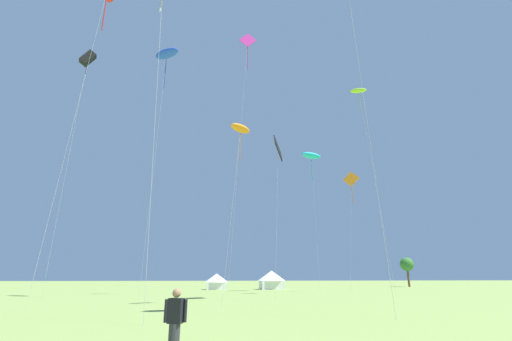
{
  "coord_description": "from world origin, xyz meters",
  "views": [
    {
      "loc": [
        -4.76,
        -2.38,
        2.02
      ],
      "look_at": [
        0.0,
        32.0,
        12.52
      ],
      "focal_mm": 24.72,
      "sensor_mm": 36.0,
      "label": 1
    }
  ],
  "objects_px": {
    "kite_blue_parafoil": "(167,54)",
    "festival_tent_right": "(216,281)",
    "festival_tent_left": "(271,279)",
    "kite_lime_parafoil": "(358,91)",
    "kite_orange_parafoil": "(240,129)",
    "person_spectator": "(175,326)",
    "kite_orange_diamond": "(351,181)",
    "kite_magenta_diamond": "(247,45)",
    "kite_cyan_parafoil": "(311,156)",
    "kite_black_diamond": "(278,149)",
    "kite_black_box": "(88,59)",
    "tree_distant_left": "(407,265)"
  },
  "relations": [
    {
      "from": "kite_blue_parafoil",
      "to": "festival_tent_right",
      "type": "bearing_deg",
      "value": 72.35
    },
    {
      "from": "kite_blue_parafoil",
      "to": "festival_tent_left",
      "type": "height_order",
      "value": "kite_blue_parafoil"
    },
    {
      "from": "kite_lime_parafoil",
      "to": "festival_tent_left",
      "type": "bearing_deg",
      "value": 111.87
    },
    {
      "from": "kite_orange_parafoil",
      "to": "kite_lime_parafoil",
      "type": "bearing_deg",
      "value": 36.46
    },
    {
      "from": "person_spectator",
      "to": "kite_orange_parafoil",
      "type": "bearing_deg",
      "value": 79.95
    },
    {
      "from": "kite_orange_diamond",
      "to": "kite_magenta_diamond",
      "type": "bearing_deg",
      "value": -153.87
    },
    {
      "from": "kite_orange_diamond",
      "to": "kite_cyan_parafoil",
      "type": "distance_m",
      "value": 7.54
    },
    {
      "from": "kite_lime_parafoil",
      "to": "kite_cyan_parafoil",
      "type": "distance_m",
      "value": 12.92
    },
    {
      "from": "kite_black_diamond",
      "to": "festival_tent_left",
      "type": "bearing_deg",
      "value": 81.44
    },
    {
      "from": "kite_lime_parafoil",
      "to": "festival_tent_right",
      "type": "xyz_separation_m",
      "value": [
        -17.87,
        21.28,
        -24.88
      ]
    },
    {
      "from": "kite_black_diamond",
      "to": "kite_magenta_diamond",
      "type": "xyz_separation_m",
      "value": [
        -2.59,
        6.59,
        17.22
      ]
    },
    {
      "from": "kite_cyan_parafoil",
      "to": "festival_tent_left",
      "type": "xyz_separation_m",
      "value": [
        -4.86,
        10.28,
        -18.92
      ]
    },
    {
      "from": "kite_magenta_diamond",
      "to": "festival_tent_left",
      "type": "relative_size",
      "value": 7.26
    },
    {
      "from": "kite_magenta_diamond",
      "to": "person_spectator",
      "type": "height_order",
      "value": "kite_magenta_diamond"
    },
    {
      "from": "kite_orange_parafoil",
      "to": "kite_black_box",
      "type": "relative_size",
      "value": 0.52
    },
    {
      "from": "kite_lime_parafoil",
      "to": "kite_blue_parafoil",
      "type": "bearing_deg",
      "value": -174.23
    },
    {
      "from": "kite_black_box",
      "to": "festival_tent_left",
      "type": "xyz_separation_m",
      "value": [
        26.33,
        22.6,
        -25.58
      ]
    },
    {
      "from": "kite_lime_parafoil",
      "to": "kite_cyan_parafoil",
      "type": "relative_size",
      "value": 1.26
    },
    {
      "from": "kite_black_box",
      "to": "kite_cyan_parafoil",
      "type": "height_order",
      "value": "kite_black_box"
    },
    {
      "from": "kite_magenta_diamond",
      "to": "festival_tent_left",
      "type": "distance_m",
      "value": 37.75
    },
    {
      "from": "kite_orange_parafoil",
      "to": "tree_distant_left",
      "type": "distance_m",
      "value": 61.73
    },
    {
      "from": "kite_orange_diamond",
      "to": "person_spectator",
      "type": "relative_size",
      "value": 10.06
    },
    {
      "from": "festival_tent_right",
      "to": "festival_tent_left",
      "type": "relative_size",
      "value": 0.84
    },
    {
      "from": "kite_lime_parafoil",
      "to": "kite_orange_parafoil",
      "type": "bearing_deg",
      "value": -143.54
    },
    {
      "from": "kite_blue_parafoil",
      "to": "kite_lime_parafoil",
      "type": "xyz_separation_m",
      "value": [
        25.46,
        2.57,
        -1.69
      ]
    },
    {
      "from": "kite_blue_parafoil",
      "to": "kite_magenta_diamond",
      "type": "distance_m",
      "value": 11.22
    },
    {
      "from": "kite_black_box",
      "to": "kite_lime_parafoil",
      "type": "bearing_deg",
      "value": 2.17
    },
    {
      "from": "kite_magenta_diamond",
      "to": "kite_cyan_parafoil",
      "type": "bearing_deg",
      "value": 43.46
    },
    {
      "from": "person_spectator",
      "to": "kite_cyan_parafoil",
      "type": "bearing_deg",
      "value": 68.14
    },
    {
      "from": "kite_black_box",
      "to": "person_spectator",
      "type": "height_order",
      "value": "kite_black_box"
    },
    {
      "from": "kite_black_box",
      "to": "kite_cyan_parafoil",
      "type": "distance_m",
      "value": 34.2
    },
    {
      "from": "kite_black_box",
      "to": "kite_cyan_parafoil",
      "type": "relative_size",
      "value": 1.34
    },
    {
      "from": "kite_black_diamond",
      "to": "tree_distant_left",
      "type": "height_order",
      "value": "kite_black_diamond"
    },
    {
      "from": "kite_cyan_parafoil",
      "to": "tree_distant_left",
      "type": "height_order",
      "value": "kite_cyan_parafoil"
    },
    {
      "from": "kite_black_diamond",
      "to": "festival_tent_left",
      "type": "relative_size",
      "value": 3.5
    },
    {
      "from": "kite_orange_parafoil",
      "to": "kite_cyan_parafoil",
      "type": "distance_m",
      "value": 28.11
    },
    {
      "from": "kite_orange_parafoil",
      "to": "kite_blue_parafoil",
      "type": "xyz_separation_m",
      "value": [
        -8.21,
        10.18,
        13.8
      ]
    },
    {
      "from": "kite_orange_parafoil",
      "to": "festival_tent_left",
      "type": "xyz_separation_m",
      "value": [
        8.72,
        34.03,
        -12.5
      ]
    },
    {
      "from": "kite_orange_diamond",
      "to": "kite_cyan_parafoil",
      "type": "relative_size",
      "value": 0.82
    },
    {
      "from": "kite_magenta_diamond",
      "to": "person_spectator",
      "type": "distance_m",
      "value": 44.17
    },
    {
      "from": "kite_magenta_diamond",
      "to": "kite_orange_diamond",
      "type": "bearing_deg",
      "value": 26.13
    },
    {
      "from": "kite_orange_diamond",
      "to": "kite_blue_parafoil",
      "type": "xyz_separation_m",
      "value": [
        -26.95,
        -10.78,
        12.1
      ]
    },
    {
      "from": "kite_magenta_diamond",
      "to": "kite_cyan_parafoil",
      "type": "relative_size",
      "value": 1.61
    },
    {
      "from": "kite_cyan_parafoil",
      "to": "person_spectator",
      "type": "relative_size",
      "value": 12.26
    },
    {
      "from": "kite_black_diamond",
      "to": "festival_tent_right",
      "type": "bearing_deg",
      "value": 100.42
    },
    {
      "from": "kite_magenta_diamond",
      "to": "festival_tent_right",
      "type": "xyz_separation_m",
      "value": [
        -2.54,
        21.32,
        -30.68
      ]
    },
    {
      "from": "kite_black_diamond",
      "to": "kite_orange_diamond",
      "type": "bearing_deg",
      "value": 46.2
    },
    {
      "from": "kite_orange_parafoil",
      "to": "kite_magenta_diamond",
      "type": "height_order",
      "value": "kite_magenta_diamond"
    },
    {
      "from": "kite_black_diamond",
      "to": "person_spectator",
      "type": "height_order",
      "value": "kite_black_diamond"
    },
    {
      "from": "person_spectator",
      "to": "tree_distant_left",
      "type": "bearing_deg",
      "value": 55.49
    }
  ]
}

